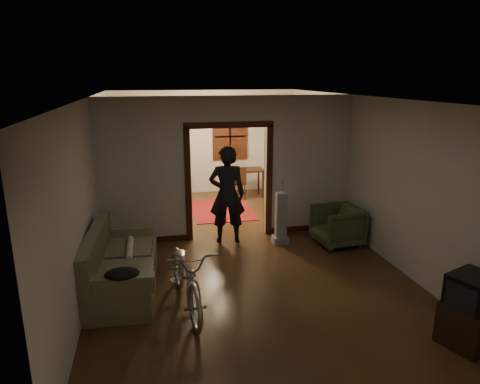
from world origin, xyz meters
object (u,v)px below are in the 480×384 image
object	(u,v)px
armchair	(337,226)
locker	(162,168)
desk	(244,183)
bicycle	(186,275)
sofa	(122,260)
person	(227,195)

from	to	relation	value
armchair	locker	bearing A→B (deg)	-146.53
locker	desk	xyz separation A→B (m)	(2.14, -0.35, -0.44)
bicycle	locker	world-z (taller)	locker
armchair	desk	bearing A→B (deg)	-169.36
desk	locker	bearing A→B (deg)	156.13
armchair	desk	xyz separation A→B (m)	(-0.99, 3.68, -0.01)
bicycle	desk	size ratio (longest dim) A/B	1.85
sofa	desk	bearing A→B (deg)	61.19
person	desk	size ratio (longest dim) A/B	1.88
locker	desk	size ratio (longest dim) A/B	1.61
bicycle	desk	bearing A→B (deg)	63.11
sofa	armchair	size ratio (longest dim) A/B	2.49
bicycle	locker	distance (m)	5.75
locker	person	bearing A→B (deg)	-64.58
armchair	person	bearing A→B (deg)	-111.06
armchair	person	distance (m)	2.20
person	locker	distance (m)	3.59
bicycle	armchair	bearing A→B (deg)	23.35
sofa	armchair	distance (m)	4.06
bicycle	locker	bearing A→B (deg)	84.83
person	desk	bearing A→B (deg)	-102.64
armchair	locker	world-z (taller)	locker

